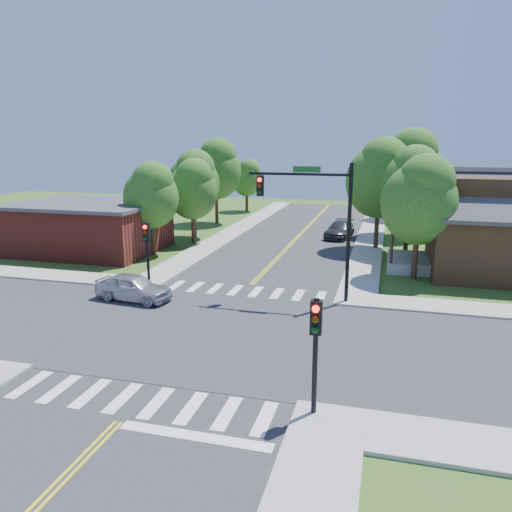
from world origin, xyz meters
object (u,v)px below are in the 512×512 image
(signal_pole_se, at_px, (316,336))
(car_dgrey, at_px, (340,230))
(signal_pole_nw, at_px, (147,242))
(car_silver, at_px, (133,288))
(signal_mast_ne, at_px, (316,209))

(signal_pole_se, bearing_deg, car_dgrey, 94.17)
(signal_pole_se, distance_m, signal_pole_nw, 15.84)
(signal_pole_se, height_order, signal_pole_nw, same)
(signal_pole_se, distance_m, car_dgrey, 28.97)
(signal_pole_se, bearing_deg, car_silver, 141.04)
(signal_pole_se, height_order, car_silver, signal_pole_se)
(car_dgrey, bearing_deg, car_silver, -106.01)
(signal_mast_ne, bearing_deg, signal_pole_nw, -179.93)
(signal_pole_se, xyz_separation_m, signal_pole_nw, (-11.20, 11.20, 0.00))
(signal_pole_se, relative_size, car_silver, 0.88)
(signal_mast_ne, xyz_separation_m, signal_pole_se, (1.69, -11.21, -2.19))
(signal_pole_se, distance_m, car_silver, 14.07)
(signal_mast_ne, height_order, signal_pole_nw, signal_mast_ne)
(signal_pole_nw, relative_size, car_dgrey, 0.78)
(car_silver, bearing_deg, signal_mast_ne, -67.61)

